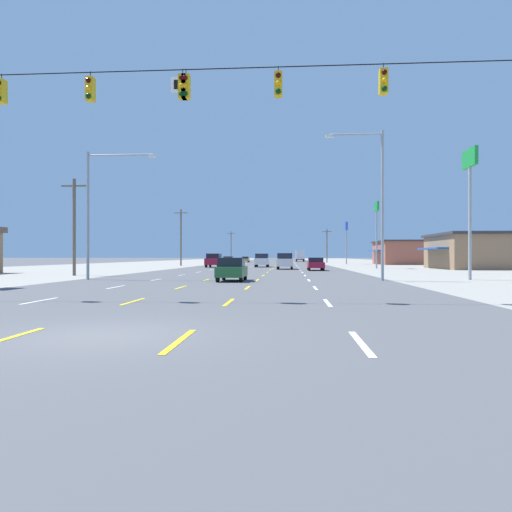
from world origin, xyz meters
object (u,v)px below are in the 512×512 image
(pole_sign_right_row_1, at_px, (376,218))
(sedan_far_right_near, at_px, (316,264))
(suv_inner_right_mid, at_px, (285,261))
(hatchback_far_left_farther, at_px, (229,261))
(suv_center_turn_far, at_px, (262,260))
(streetlight_left_row_0, at_px, (96,204))
(box_truck_far_right_distant_a, at_px, (300,255))
(suv_far_left_midfar, at_px, (214,260))
(suv_inner_right_distant_b, at_px, (287,258))
(pole_sign_right_row_2, at_px, (346,232))
(pole_sign_right_row_0, at_px, (470,181))
(sedan_far_left_farthest, at_px, (245,259))
(streetlight_right_row_0, at_px, (377,194))
(hatchback_center_turn_nearest, at_px, (232,269))

(pole_sign_right_row_1, bearing_deg, sedan_far_right_near, -133.57)
(suv_inner_right_mid, distance_m, hatchback_far_left_farther, 28.03)
(suv_center_turn_far, bearing_deg, streetlight_left_row_0, -104.44)
(box_truck_far_right_distant_a, bearing_deg, suv_far_left_midfar, -101.99)
(box_truck_far_right_distant_a, bearing_deg, suv_inner_right_distant_b, 134.22)
(pole_sign_right_row_2, relative_size, streetlight_left_row_0, 0.92)
(sedan_far_right_near, bearing_deg, pole_sign_right_row_0, -64.68)
(pole_sign_right_row_1, bearing_deg, hatchback_far_left_farther, 135.62)
(suv_inner_right_mid, distance_m, suv_far_left_midfar, 13.41)
(pole_sign_right_row_0, bearing_deg, sedan_far_right_near, 115.32)
(hatchback_far_left_farther, relative_size, pole_sign_right_row_0, 0.43)
(suv_far_left_midfar, relative_size, suv_center_turn_far, 1.00)
(sedan_far_right_near, height_order, suv_far_left_midfar, suv_far_left_midfar)
(sedan_far_left_farthest, bearing_deg, suv_center_turn_far, -81.81)
(suv_far_left_midfar, height_order, pole_sign_right_row_0, pole_sign_right_row_0)
(hatchback_far_left_farther, bearing_deg, sedan_far_right_near, -65.68)
(pole_sign_right_row_0, distance_m, pole_sign_right_row_2, 58.40)
(pole_sign_right_row_0, distance_m, pole_sign_right_row_1, 28.83)
(pole_sign_right_row_0, xyz_separation_m, streetlight_left_row_0, (-25.91, -1.36, -1.49))
(pole_sign_right_row_2, bearing_deg, sedan_far_left_farthest, 130.64)
(streetlight_left_row_0, distance_m, streetlight_right_row_0, 19.35)
(box_truck_far_right_distant_a, bearing_deg, pole_sign_right_row_1, -83.34)
(suv_inner_right_distant_b, distance_m, pole_sign_right_row_2, 46.55)
(streetlight_right_row_0, bearing_deg, box_truck_far_right_distant_a, 91.49)
(hatchback_far_left_farther, bearing_deg, suv_inner_right_distant_b, 78.66)
(sedan_far_right_near, height_order, streetlight_right_row_0, streetlight_right_row_0)
(hatchback_far_left_farther, xyz_separation_m, pole_sign_right_row_0, (23.36, -50.74, 6.03))
(suv_inner_right_distant_b, distance_m, streetlight_right_row_0, 104.82)
(pole_sign_right_row_1, xyz_separation_m, streetlight_left_row_0, (-24.96, -30.18, -1.25))
(hatchback_far_left_farther, height_order, pole_sign_right_row_1, pole_sign_right_row_1)
(sedan_far_right_near, xyz_separation_m, streetlight_left_row_0, (-16.49, -21.28, 4.56))
(hatchback_center_turn_nearest, relative_size, streetlight_right_row_0, 0.39)
(hatchback_center_turn_nearest, bearing_deg, streetlight_left_row_0, 172.61)
(hatchback_far_left_farther, distance_m, pole_sign_right_row_0, 56.19)
(pole_sign_right_row_1, relative_size, streetlight_left_row_0, 0.98)
(hatchback_far_left_farther, xyz_separation_m, suv_inner_right_distant_b, (10.51, 52.41, 0.24))
(hatchback_center_turn_nearest, xyz_separation_m, pole_sign_right_row_1, (15.24, 31.44, 5.79))
(sedan_far_right_near, height_order, box_truck_far_right_distant_a, box_truck_far_right_distant_a)
(pole_sign_right_row_0, bearing_deg, pole_sign_right_row_1, 91.89)
(sedan_far_right_near, bearing_deg, streetlight_right_row_0, -82.36)
(suv_far_left_midfar, bearing_deg, sedan_far_right_near, -44.18)
(sedan_far_right_near, xyz_separation_m, streetlight_right_row_0, (2.85, -21.28, 5.03))
(hatchback_center_turn_nearest, bearing_deg, streetlight_right_row_0, 7.46)
(sedan_far_right_near, xyz_separation_m, suv_inner_right_distant_b, (-3.42, 83.24, 0.27))
(streetlight_left_row_0, relative_size, streetlight_right_row_0, 0.89)
(suv_center_turn_far, bearing_deg, streetlight_right_row_0, -75.07)
(suv_center_turn_far, bearing_deg, suv_inner_right_mid, -72.20)
(hatchback_center_turn_nearest, distance_m, pole_sign_right_row_2, 63.06)
(hatchback_center_turn_nearest, relative_size, sedan_far_left_farthest, 0.87)
(suv_center_turn_far, xyz_separation_m, pole_sign_right_row_1, (15.45, -6.72, 5.55))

